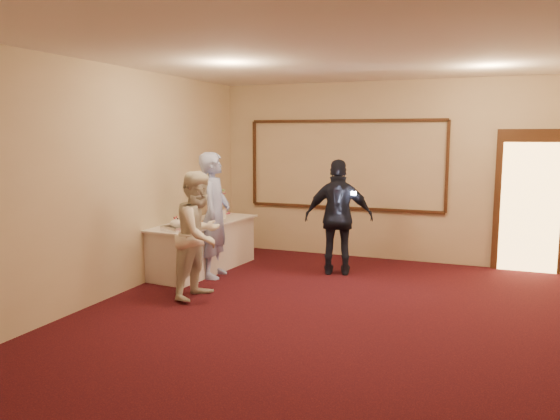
# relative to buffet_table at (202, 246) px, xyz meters

# --- Properties ---
(floor) EXTENTS (7.00, 7.00, 0.00)m
(floor) POSITION_rel_buffet_table_xyz_m (2.60, -1.66, -0.39)
(floor) COLOR black
(floor) RESTS_ON ground
(room_walls) EXTENTS (6.04, 7.04, 3.02)m
(room_walls) POSITION_rel_buffet_table_xyz_m (2.60, -1.66, 1.64)
(room_walls) COLOR beige
(room_walls) RESTS_ON floor
(wall_molding) EXTENTS (3.45, 0.04, 1.55)m
(wall_molding) POSITION_rel_buffet_table_xyz_m (1.80, 1.81, 1.21)
(wall_molding) COLOR #35200F
(wall_molding) RESTS_ON room_walls
(doorway) EXTENTS (1.05, 0.07, 2.20)m
(doorway) POSITION_rel_buffet_table_xyz_m (4.75, 1.80, 0.69)
(doorway) COLOR #35200F
(doorway) RESTS_ON floor
(buffet_table) EXTENTS (1.02, 2.16, 0.77)m
(buffet_table) POSITION_rel_buffet_table_xyz_m (0.00, 0.00, 0.00)
(buffet_table) COLOR white
(buffet_table) RESTS_ON floor
(pavlova_tray) EXTENTS (0.47, 0.54, 0.18)m
(pavlova_tray) POSITION_rel_buffet_table_xyz_m (0.08, -0.76, 0.46)
(pavlova_tray) COLOR silver
(pavlova_tray) RESTS_ON buffet_table
(cupcake_stand) EXTENTS (0.32, 0.32, 0.47)m
(cupcake_stand) POSITION_rel_buffet_table_xyz_m (-0.14, 0.92, 0.55)
(cupcake_stand) COLOR #C13B64
(cupcake_stand) RESTS_ON buffet_table
(plate_stack_a) EXTENTS (0.20, 0.20, 0.17)m
(plate_stack_a) POSITION_rel_buffet_table_xyz_m (-0.12, -0.03, 0.47)
(plate_stack_a) COLOR white
(plate_stack_a) RESTS_ON buffet_table
(plate_stack_b) EXTENTS (0.18, 0.18, 0.15)m
(plate_stack_b) POSITION_rel_buffet_table_xyz_m (0.13, 0.38, 0.46)
(plate_stack_b) COLOR white
(plate_stack_b) RESTS_ON buffet_table
(tart) EXTENTS (0.27, 0.27, 0.06)m
(tart) POSITION_rel_buffet_table_xyz_m (0.24, -0.21, 0.41)
(tart) COLOR white
(tart) RESTS_ON buffet_table
(man) EXTENTS (0.57, 0.75, 1.86)m
(man) POSITION_rel_buffet_table_xyz_m (0.37, -0.27, 0.54)
(man) COLOR #9BADED
(man) RESTS_ON floor
(woman) EXTENTS (0.69, 0.85, 1.65)m
(woman) POSITION_rel_buffet_table_xyz_m (0.68, -1.26, 0.44)
(woman) COLOR white
(woman) RESTS_ON floor
(guest) EXTENTS (1.10, 0.66, 1.75)m
(guest) POSITION_rel_buffet_table_xyz_m (2.05, 0.55, 0.49)
(guest) COLOR black
(guest) RESTS_ON floor
(camera_flash) EXTENTS (0.07, 0.04, 0.05)m
(camera_flash) POSITION_rel_buffet_table_xyz_m (2.30, 0.44, 0.88)
(camera_flash) COLOR white
(camera_flash) RESTS_ON guest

